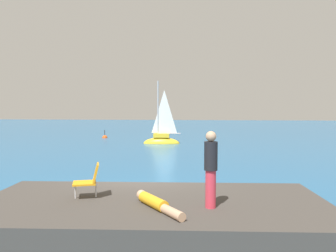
{
  "coord_description": "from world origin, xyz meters",
  "views": [
    {
      "loc": [
        1.92,
        -10.23,
        3.11
      ],
      "look_at": [
        -0.7,
        14.71,
        1.78
      ],
      "focal_mm": 35.06,
      "sensor_mm": 36.0,
      "label": 1
    }
  ],
  "objects_px": {
    "person_standing": "(211,167)",
    "person_sunbather": "(156,203)",
    "marker_buoy": "(105,138)",
    "beach_chair": "(89,179)",
    "sailboat_near": "(162,140)"
  },
  "relations": [
    {
      "from": "person_standing",
      "to": "marker_buoy",
      "type": "xyz_separation_m",
      "value": [
        -10.54,
        27.08,
        -1.88
      ]
    },
    {
      "from": "person_standing",
      "to": "marker_buoy",
      "type": "bearing_deg",
      "value": 58.74
    },
    {
      "from": "person_sunbather",
      "to": "sailboat_near",
      "type": "bearing_deg",
      "value": 149.3
    },
    {
      "from": "beach_chair",
      "to": "person_standing",
      "type": "bearing_deg",
      "value": 151.57
    },
    {
      "from": "person_standing",
      "to": "beach_chair",
      "type": "relative_size",
      "value": 2.03
    },
    {
      "from": "marker_buoy",
      "to": "person_sunbather",
      "type": "bearing_deg",
      "value": -70.95
    },
    {
      "from": "person_sunbather",
      "to": "person_standing",
      "type": "relative_size",
      "value": 0.91
    },
    {
      "from": "beach_chair",
      "to": "marker_buoy",
      "type": "height_order",
      "value": "beach_chair"
    },
    {
      "from": "person_standing",
      "to": "person_sunbather",
      "type": "bearing_deg",
      "value": 136.77
    },
    {
      "from": "marker_buoy",
      "to": "beach_chair",
      "type": "bearing_deg",
      "value": -73.77
    },
    {
      "from": "person_standing",
      "to": "marker_buoy",
      "type": "distance_m",
      "value": 29.12
    },
    {
      "from": "beach_chair",
      "to": "marker_buoy",
      "type": "relative_size",
      "value": 0.71
    },
    {
      "from": "person_sunbather",
      "to": "marker_buoy",
      "type": "relative_size",
      "value": 1.3
    },
    {
      "from": "sailboat_near",
      "to": "person_standing",
      "type": "height_order",
      "value": "sailboat_near"
    },
    {
      "from": "beach_chair",
      "to": "marker_buoy",
      "type": "xyz_separation_m",
      "value": [
        -7.74,
        26.58,
        -1.46
      ]
    }
  ]
}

